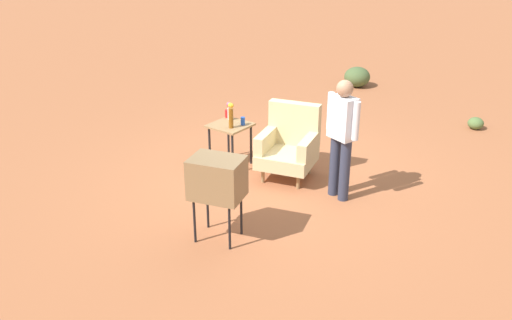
{
  "coord_description": "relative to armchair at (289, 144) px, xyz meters",
  "views": [
    {
      "loc": [
        4.19,
        -6.15,
        3.52
      ],
      "look_at": [
        0.27,
        -0.94,
        0.65
      ],
      "focal_mm": 38.96,
      "sensor_mm": 36.0,
      "label": 1
    }
  ],
  "objects": [
    {
      "name": "bottle_tall_amber",
      "position": [
        -0.82,
        -0.32,
        0.31
      ],
      "size": [
        0.07,
        0.07,
        0.3
      ],
      "primitive_type": "cylinder",
      "color": "brown",
      "rests_on": "side_table"
    },
    {
      "name": "soda_can_red",
      "position": [
        -1.17,
        0.0,
        0.22
      ],
      "size": [
        0.07,
        0.07,
        0.12
      ],
      "primitive_type": "cylinder",
      "color": "red",
      "rests_on": "side_table"
    },
    {
      "name": "tv_on_stand",
      "position": [
        0.31,
        -1.95,
        0.28
      ],
      "size": [
        0.7,
        0.59,
        1.03
      ],
      "color": "black",
      "rests_on": "ground"
    },
    {
      "name": "soda_can_blue",
      "position": [
        -0.76,
        -0.12,
        0.22
      ],
      "size": [
        0.07,
        0.07,
        0.12
      ],
      "primitive_type": "cylinder",
      "color": "blue",
      "rests_on": "side_table"
    },
    {
      "name": "shrub_far",
      "position": [
        -1.39,
        4.82,
        -0.28
      ],
      "size": [
        0.58,
        0.58,
        0.44
      ],
      "primitive_type": "ellipsoid",
      "color": "#475B33",
      "rests_on": "ground"
    },
    {
      "name": "shrub_near",
      "position": [
        1.6,
        3.65,
        -0.39
      ],
      "size": [
        0.28,
        0.28,
        0.22
      ],
      "primitive_type": "ellipsoid",
      "color": "#516B38",
      "rests_on": "ground"
    },
    {
      "name": "person_standing",
      "position": [
        0.92,
        -0.16,
        0.44
      ],
      "size": [
        0.54,
        0.32,
        1.64
      ],
      "color": "#2D3347",
      "rests_on": "ground"
    },
    {
      "name": "ground_plane",
      "position": [
        -0.1,
        -0.09,
        -0.5
      ],
      "size": [
        60.0,
        60.0,
        0.0
      ],
      "primitive_type": "plane",
      "color": "#A05B38"
    },
    {
      "name": "flower_vase",
      "position": [
        -1.07,
        -0.04,
        0.31
      ],
      "size": [
        0.14,
        0.1,
        0.27
      ],
      "color": "silver",
      "rests_on": "side_table"
    },
    {
      "name": "armchair",
      "position": [
        0.0,
        0.0,
        0.0
      ],
      "size": [
        0.94,
        0.95,
        1.06
      ],
      "color": "#937047",
      "rests_on": "ground"
    },
    {
      "name": "side_table",
      "position": [
        -0.93,
        -0.22,
        0.06
      ],
      "size": [
        0.56,
        0.56,
        0.66
      ],
      "color": "black",
      "rests_on": "ground"
    }
  ]
}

